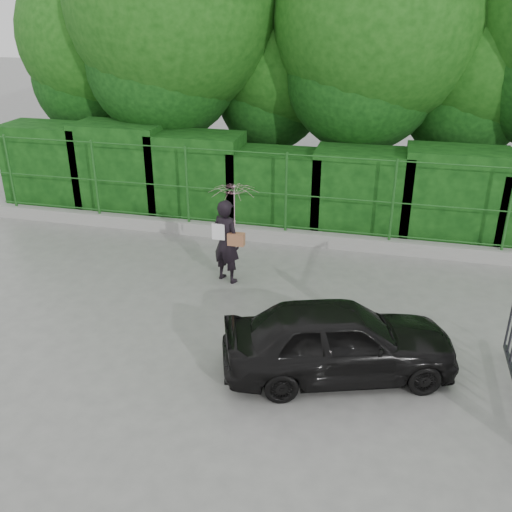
# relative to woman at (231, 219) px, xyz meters

# --- Properties ---
(ground) EXTENTS (80.00, 80.00, 0.00)m
(ground) POSITION_rel_woman_xyz_m (0.25, -2.42, -1.29)
(ground) COLOR gray
(kerb) EXTENTS (14.00, 0.25, 0.30)m
(kerb) POSITION_rel_woman_xyz_m (0.25, 2.08, -1.14)
(kerb) COLOR #9E9E99
(kerb) RESTS_ON ground
(fence) EXTENTS (14.13, 0.06, 1.80)m
(fence) POSITION_rel_woman_xyz_m (0.47, 2.08, -0.09)
(fence) COLOR #1F591D
(fence) RESTS_ON kerb
(hedge) EXTENTS (14.20, 1.20, 2.30)m
(hedge) POSITION_rel_woman_xyz_m (0.01, 3.08, -0.26)
(hedge) COLOR black
(hedge) RESTS_ON ground
(trees) EXTENTS (17.10, 6.15, 8.08)m
(trees) POSITION_rel_woman_xyz_m (1.39, 5.31, 3.32)
(trees) COLOR black
(trees) RESTS_ON ground
(woman) EXTENTS (0.98, 0.95, 1.97)m
(woman) POSITION_rel_woman_xyz_m (0.00, 0.00, 0.00)
(woman) COLOR black
(woman) RESTS_ON ground
(car) EXTENTS (3.65, 2.37, 1.16)m
(car) POSITION_rel_woman_xyz_m (2.35, -2.57, -0.72)
(car) COLOR black
(car) RESTS_ON ground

